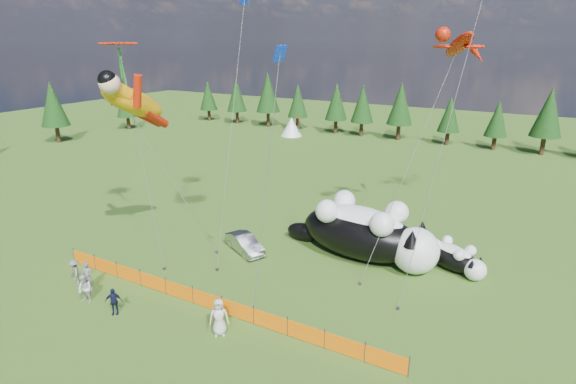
# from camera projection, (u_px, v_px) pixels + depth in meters

# --- Properties ---
(ground) EXTENTS (160.00, 160.00, 0.00)m
(ground) POSITION_uv_depth(u_px,v_px,m) (239.00, 284.00, 27.09)
(ground) COLOR #17380A
(ground) RESTS_ON ground
(safety_fence) EXTENTS (22.06, 0.06, 1.10)m
(safety_fence) POSITION_uv_depth(u_px,v_px,m) (207.00, 300.00, 24.44)
(safety_fence) COLOR #262626
(safety_fence) RESTS_ON ground
(tree_line) EXTENTS (90.00, 4.00, 8.00)m
(tree_line) POSITION_uv_depth(u_px,v_px,m) (421.00, 114.00, 63.13)
(tree_line) COLOR black
(tree_line) RESTS_ON ground
(festival_tents) EXTENTS (50.00, 3.20, 2.80)m
(festival_tents) POSITION_uv_depth(u_px,v_px,m) (500.00, 148.00, 54.81)
(festival_tents) COLOR white
(festival_tents) RESTS_ON ground
(cat_large) EXTENTS (11.09, 4.74, 4.01)m
(cat_large) POSITION_uv_depth(u_px,v_px,m) (366.00, 232.00, 29.70)
(cat_large) COLOR black
(cat_large) RESTS_ON ground
(cat_small) EXTENTS (4.66, 3.36, 1.83)m
(cat_small) POSITION_uv_depth(u_px,v_px,m) (454.00, 257.00, 28.49)
(cat_small) COLOR black
(cat_small) RESTS_ON ground
(car) EXTENTS (3.85, 2.84, 1.21)m
(car) POSITION_uv_depth(u_px,v_px,m) (245.00, 243.00, 31.01)
(car) COLOR #A4A4A9
(car) RESTS_ON ground
(spectator_a) EXTENTS (0.77, 0.63, 1.80)m
(spectator_a) POSITION_uv_depth(u_px,v_px,m) (88.00, 276.00, 26.10)
(spectator_a) COLOR slate
(spectator_a) RESTS_ON ground
(spectator_b) EXTENTS (0.87, 0.57, 1.69)m
(spectator_b) POSITION_uv_depth(u_px,v_px,m) (85.00, 289.00, 24.88)
(spectator_b) COLOR beige
(spectator_b) RESTS_ON ground
(spectator_c) EXTENTS (1.00, 0.88, 1.53)m
(spectator_c) POSITION_uv_depth(u_px,v_px,m) (114.00, 301.00, 23.88)
(spectator_c) COLOR black
(spectator_c) RESTS_ON ground
(spectator_d) EXTENTS (1.17, 1.04, 1.62)m
(spectator_d) POSITION_uv_depth(u_px,v_px,m) (75.00, 272.00, 26.75)
(spectator_d) COLOR slate
(spectator_d) RESTS_ON ground
(spectator_e) EXTENTS (1.15, 1.07, 1.98)m
(spectator_e) POSITION_uv_depth(u_px,v_px,m) (219.00, 317.00, 22.15)
(spectator_e) COLOR beige
(spectator_e) RESTS_ON ground
(superhero_kite) EXTENTS (6.79, 5.70, 13.06)m
(superhero_kite) POSITION_uv_depth(u_px,v_px,m) (133.00, 102.00, 27.59)
(superhero_kite) COLOR orange
(superhero_kite) RESTS_ON ground
(gecko_kite) EXTENTS (5.48, 12.32, 16.36)m
(gecko_kite) POSITION_uv_depth(u_px,v_px,m) (459.00, 45.00, 28.65)
(gecko_kite) COLOR red
(gecko_kite) RESTS_ON ground
(flower_kite) EXTENTS (6.56, 4.38, 14.70)m
(flower_kite) POSITION_uv_depth(u_px,v_px,m) (119.00, 46.00, 28.87)
(flower_kite) COLOR red
(flower_kite) RESTS_ON ground
(diamond_kite_a) EXTENTS (1.70, 6.69, 17.76)m
(diamond_kite_a) POSITION_uv_depth(u_px,v_px,m) (244.00, 8.00, 28.88)
(diamond_kite_a) COLOR #0C2FB9
(diamond_kite_a) RESTS_ON ground
(diamond_kite_c) EXTENTS (2.32, 1.03, 14.16)m
(diamond_kite_c) POSITION_uv_depth(u_px,v_px,m) (278.00, 69.00, 19.02)
(diamond_kite_c) COLOR #0C2FB9
(diamond_kite_c) RESTS_ON ground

